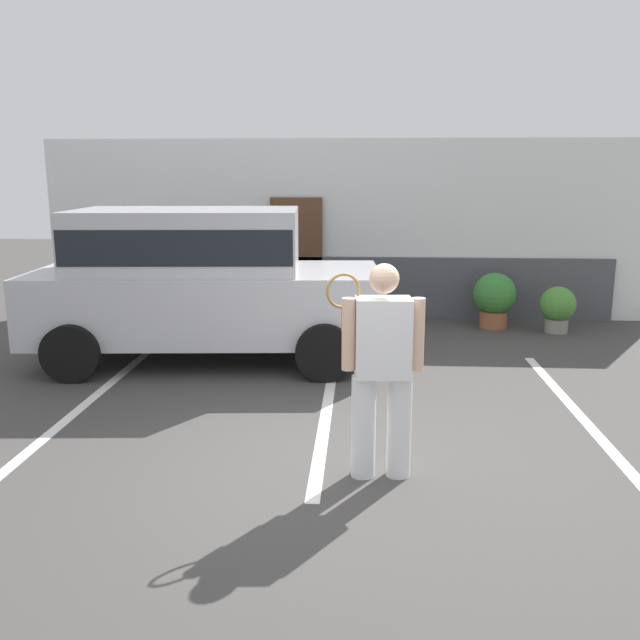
{
  "coord_description": "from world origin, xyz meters",
  "views": [
    {
      "loc": [
        0.2,
        -5.51,
        2.52
      ],
      "look_at": [
        -0.22,
        1.2,
        1.05
      ],
      "focal_mm": 38.0,
      "sensor_mm": 36.0,
      "label": 1
    }
  ],
  "objects": [
    {
      "name": "parking_stripe_0",
      "position": [
        -2.85,
        1.5,
        0.0
      ],
      "size": [
        0.12,
        4.4,
        0.01
      ],
      "primitive_type": "cube",
      "color": "silver",
      "rests_on": "ground_plane"
    },
    {
      "name": "house_frontage",
      "position": [
        -0.01,
        6.41,
        1.45
      ],
      "size": [
        10.71,
        0.4,
        3.09
      ],
      "color": "white",
      "rests_on": "ground_plane"
    },
    {
      "name": "potted_plant_by_porch",
      "position": [
        2.38,
        5.61,
        0.51
      ],
      "size": [
        0.69,
        0.69,
        0.91
      ],
      "color": "#9E5638",
      "rests_on": "ground_plane"
    },
    {
      "name": "tennis_player_man",
      "position": [
        0.37,
        -0.15,
        0.95
      ],
      "size": [
        0.8,
        0.31,
        1.81
      ],
      "rotation": [
        0.0,
        0.0,
        3.21
      ],
      "color": "white",
      "rests_on": "ground_plane"
    },
    {
      "name": "ground_plane",
      "position": [
        0.0,
        0.0,
        0.0
      ],
      "size": [
        40.0,
        40.0,
        0.0
      ],
      "primitive_type": "plane",
      "color": "#423F3D"
    },
    {
      "name": "parking_stripe_1",
      "position": [
        -0.17,
        1.5,
        0.0
      ],
      "size": [
        0.12,
        4.4,
        0.01
      ],
      "primitive_type": "cube",
      "color": "silver",
      "rests_on": "ground_plane"
    },
    {
      "name": "potted_plant_secondary",
      "position": [
        3.33,
        5.31,
        0.41
      ],
      "size": [
        0.57,
        0.57,
        0.75
      ],
      "color": "gray",
      "rests_on": "ground_plane"
    },
    {
      "name": "parking_stripe_2",
      "position": [
        2.52,
        1.5,
        0.0
      ],
      "size": [
        0.12,
        4.4,
        0.01
      ],
      "primitive_type": "cube",
      "color": "silver",
      "rests_on": "ground_plane"
    },
    {
      "name": "parked_suv",
      "position": [
        -1.97,
        3.34,
        1.15
      ],
      "size": [
        4.73,
        2.44,
        2.05
      ],
      "rotation": [
        0.0,
        0.0,
        0.07
      ],
      "color": "#B7B7BC",
      "rests_on": "ground_plane"
    }
  ]
}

